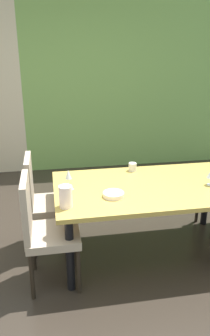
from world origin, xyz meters
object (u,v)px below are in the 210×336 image
at_px(dining_table, 151,193).
at_px(chair_left_near, 43,227).
at_px(serving_bowl_west, 113,194).
at_px(pitcher_near_shelf, 66,196).
at_px(wine_glass_rear, 68,175).
at_px(chair_left_far, 43,198).
at_px(cup_north, 133,167).

distance_m(dining_table, chair_left_near, 1.06).
bearing_deg(serving_bowl_west, pitcher_near_shelf, -163.80).
bearing_deg(wine_glass_rear, chair_left_far, 144.40).
xyz_separation_m(chair_left_far, serving_bowl_west, (0.62, -0.46, 0.20)).
distance_m(chair_left_far, wine_glass_rear, 0.43).
bearing_deg(serving_bowl_west, chair_left_near, -170.11).
xyz_separation_m(dining_table, chair_left_near, (-1.02, -0.29, -0.10)).
relative_size(dining_table, cup_north, 21.09).
xyz_separation_m(dining_table, wine_glass_rear, (-0.77, 0.11, 0.19)).
bearing_deg(wine_glass_rear, serving_bowl_west, -37.55).
relative_size(dining_table, wine_glass_rear, 10.86).
distance_m(cup_north, pitcher_near_shelf, 1.02).
xyz_separation_m(chair_left_near, chair_left_far, (0.00, 0.57, -0.01)).
relative_size(dining_table, pitcher_near_shelf, 9.75).
distance_m(chair_left_far, pitcher_near_shelf, 0.68).
xyz_separation_m(serving_bowl_west, cup_north, (0.32, 0.58, 0.02)).
height_order(dining_table, cup_north, cup_north).
height_order(dining_table, chair_left_near, chair_left_near).
relative_size(chair_left_near, serving_bowl_west, 5.38).
xyz_separation_m(chair_left_near, pitcher_near_shelf, (0.20, -0.01, 0.27)).
bearing_deg(chair_left_far, pitcher_near_shelf, 18.94).
bearing_deg(pitcher_near_shelf, chair_left_near, 176.20).
bearing_deg(cup_north, chair_left_far, -172.92).
bearing_deg(pitcher_near_shelf, cup_north, 43.50).
relative_size(dining_table, serving_bowl_west, 9.81).
distance_m(dining_table, cup_north, 0.43).
distance_m(dining_table, wine_glass_rear, 0.80).
bearing_deg(cup_north, serving_bowl_west, -118.91).
distance_m(wine_glass_rear, cup_north, 0.75).
bearing_deg(dining_table, chair_left_far, 164.29).
bearing_deg(chair_left_near, wine_glass_rear, 147.25).
bearing_deg(chair_left_far, cup_north, 97.08).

